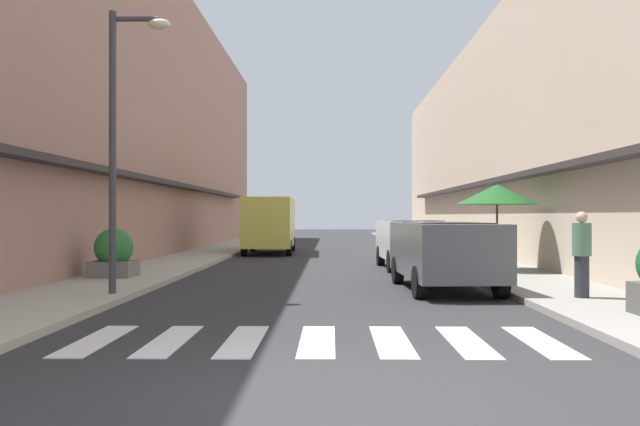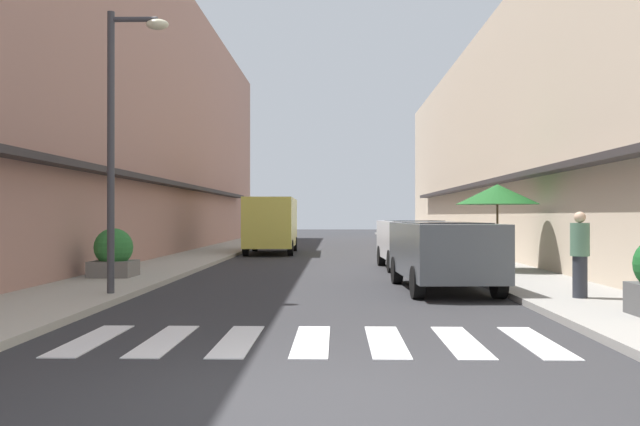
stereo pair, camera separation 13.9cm
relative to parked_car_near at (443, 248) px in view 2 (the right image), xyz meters
name	(u,v)px [view 2 (the right image)]	position (x,y,z in m)	size (l,w,h in m)	color
ground_plane	(328,259)	(-2.61, 10.54, -0.92)	(105.69, 105.69, 0.00)	#2B2B2D
sidewalk_left	(199,257)	(-7.47, 10.54, -0.86)	(2.40, 67.26, 0.12)	#ADA899
sidewalk_right	(459,257)	(2.25, 10.54, -0.86)	(2.40, 67.26, 0.12)	gray
building_row_left	(114,114)	(-11.17, 11.94, 4.73)	(5.50, 45.24, 11.31)	#A87A6B
building_row_right	(547,141)	(5.95, 11.94, 3.61)	(5.50, 45.24, 9.07)	#C6B299
crosswalk	(312,341)	(-2.61, -5.86, -0.92)	(6.15, 2.20, 0.01)	silver
parked_car_near	(443,248)	(0.00, 0.00, 0.00)	(1.97, 4.47, 1.47)	#4C5156
parked_car_mid	(412,239)	(0.00, 5.80, 0.00)	(1.95, 4.09, 1.47)	silver
delivery_van	(272,220)	(-5.07, 13.96, 0.48)	(2.09, 5.44, 2.37)	#D8CC4C
street_lamp	(121,121)	(-6.46, -1.66, 2.51)	(1.19, 0.28, 5.43)	#38383D
cafe_umbrella	(497,195)	(2.11, 3.96, 1.26)	(2.26, 2.26, 2.35)	#262626
planter_midblock	(114,254)	(-7.77, 1.83, -0.26)	(1.02, 1.02, 1.18)	slate
pedestrian_walking_near	(580,253)	(2.14, -2.17, 0.02)	(0.34, 0.34, 1.57)	#282B33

